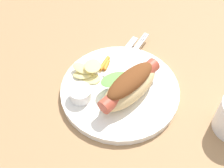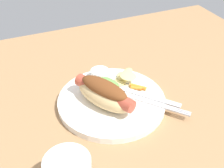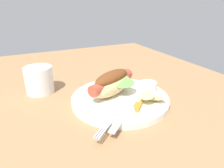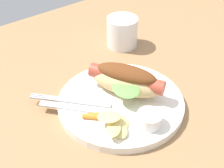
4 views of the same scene
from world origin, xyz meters
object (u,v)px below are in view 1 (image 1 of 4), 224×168
Objects in this scene: plate at (120,90)px; knife at (121,56)px; carrot_garnish at (105,64)px; fork at (131,56)px; sauce_ramekin at (80,94)px; hot_dog at (130,85)px; chips_pile at (88,72)px.

knife is (-8.49, 3.37, 0.98)cm from plate.
plate is at bearing 7.28° from carrot_garnish.
plate is 9.72cm from fork.
knife is (-8.14, 11.77, -1.08)cm from sauce_ramekin.
hot_dog reaches higher than plate.
hot_dog is at bearing 74.68° from sauce_ramekin.
hot_dog is 11.50cm from fork.
hot_dog reaches higher than fork.
hot_dog is 11.38cm from knife.
hot_dog is at bearing -153.92° from fork.
carrot_garnish is at bearing 74.81° from hot_dog.
knife is at bearing 124.67° from sauce_ramekin.
fork is at bearing 39.41° from hot_dog.
chips_pile is (2.25, -10.84, 0.90)cm from fork.
chips_pile is at bearing 150.77° from fork.
plate is 8.04cm from chips_pile.
chips_pile is at bearing 101.54° from hot_dog.
chips_pile is at bearing 150.22° from sauce_ramekin.
fork is 2.20cm from knife.
fork is (-7.96, 5.50, 1.00)cm from plate.
carrot_garnish is (-1.44, 4.42, -0.65)cm from chips_pile.
hot_dog is 4.12× the size of carrot_garnish.
chips_pile is 2.03× the size of carrot_garnish.
hot_dog reaches higher than knife.
fork is at bearing 145.34° from plate.
sauce_ramekin is 0.35× the size of fork.
sauce_ramekin reaches higher than carrot_garnish.
sauce_ramekin reaches higher than fork.
sauce_ramekin is (-0.35, -8.41, 2.06)cm from plate.
sauce_ramekin is 1.21× the size of carrot_garnish.
sauce_ramekin is at bearing 174.02° from knife.
knife is (-10.76, 2.21, -2.98)cm from hot_dog.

